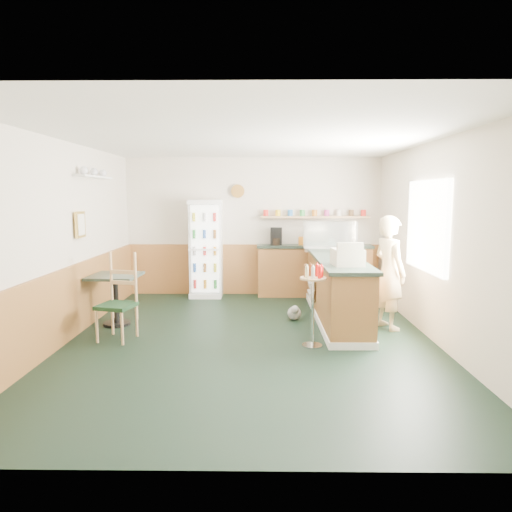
{
  "coord_description": "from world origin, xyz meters",
  "views": [
    {
      "loc": [
        0.17,
        -6.04,
        1.97
      ],
      "look_at": [
        0.09,
        0.6,
        1.08
      ],
      "focal_mm": 32.0,
      "sensor_mm": 36.0,
      "label": 1
    }
  ],
  "objects_px": {
    "shopkeeper": "(389,273)",
    "cafe_table": "(116,290)",
    "cash_register": "(347,257)",
    "condiment_stand": "(313,294)",
    "drinks_fridge": "(206,249)",
    "display_case": "(330,236)",
    "cafe_chair": "(118,294)"
  },
  "relations": [
    {
      "from": "shopkeeper",
      "to": "cafe_table",
      "type": "distance_m",
      "value": 4.11
    },
    {
      "from": "cash_register",
      "to": "condiment_stand",
      "type": "height_order",
      "value": "cash_register"
    },
    {
      "from": "drinks_fridge",
      "to": "cash_register",
      "type": "bearing_deg",
      "value": -48.42
    },
    {
      "from": "display_case",
      "to": "cafe_chair",
      "type": "height_order",
      "value": "display_case"
    },
    {
      "from": "drinks_fridge",
      "to": "shopkeeper",
      "type": "relative_size",
      "value": 1.12
    },
    {
      "from": "drinks_fridge",
      "to": "display_case",
      "type": "bearing_deg",
      "value": -21.09
    },
    {
      "from": "display_case",
      "to": "cafe_chair",
      "type": "bearing_deg",
      "value": -150.65
    },
    {
      "from": "drinks_fridge",
      "to": "cafe_table",
      "type": "relative_size",
      "value": 2.42
    },
    {
      "from": "cafe_table",
      "to": "condiment_stand",
      "type": "bearing_deg",
      "value": -18.48
    },
    {
      "from": "cash_register",
      "to": "shopkeeper",
      "type": "bearing_deg",
      "value": 25.11
    },
    {
      "from": "shopkeeper",
      "to": "condiment_stand",
      "type": "height_order",
      "value": "shopkeeper"
    },
    {
      "from": "cafe_table",
      "to": "cafe_chair",
      "type": "height_order",
      "value": "cafe_chair"
    },
    {
      "from": "shopkeeper",
      "to": "condiment_stand",
      "type": "distance_m",
      "value": 1.48
    },
    {
      "from": "cash_register",
      "to": "drinks_fridge",
      "type": "bearing_deg",
      "value": 126.79
    },
    {
      "from": "shopkeeper",
      "to": "condiment_stand",
      "type": "bearing_deg",
      "value": 103.49
    },
    {
      "from": "cash_register",
      "to": "condiment_stand",
      "type": "relative_size",
      "value": 0.39
    },
    {
      "from": "cafe_chair",
      "to": "cash_register",
      "type": "bearing_deg",
      "value": 15.74
    },
    {
      "from": "display_case",
      "to": "shopkeeper",
      "type": "distance_m",
      "value": 1.52
    },
    {
      "from": "cafe_chair",
      "to": "display_case",
      "type": "bearing_deg",
      "value": 43.31
    },
    {
      "from": "shopkeeper",
      "to": "drinks_fridge",
      "type": "bearing_deg",
      "value": 32.91
    },
    {
      "from": "display_case",
      "to": "shopkeeper",
      "type": "relative_size",
      "value": 0.54
    },
    {
      "from": "drinks_fridge",
      "to": "display_case",
      "type": "distance_m",
      "value": 2.45
    },
    {
      "from": "display_case",
      "to": "cash_register",
      "type": "relative_size",
      "value": 2.18
    },
    {
      "from": "drinks_fridge",
      "to": "cafe_table",
      "type": "distance_m",
      "value": 2.35
    },
    {
      "from": "cafe_table",
      "to": "drinks_fridge",
      "type": "bearing_deg",
      "value": 60.67
    },
    {
      "from": "drinks_fridge",
      "to": "shopkeeper",
      "type": "xyz_separation_m",
      "value": [
        2.96,
        -2.15,
        -0.1
      ]
    },
    {
      "from": "cafe_table",
      "to": "cafe_chair",
      "type": "distance_m",
      "value": 0.68
    },
    {
      "from": "drinks_fridge",
      "to": "display_case",
      "type": "relative_size",
      "value": 2.09
    },
    {
      "from": "shopkeeper",
      "to": "cafe_chair",
      "type": "bearing_deg",
      "value": 76.25
    },
    {
      "from": "cash_register",
      "to": "shopkeeper",
      "type": "relative_size",
      "value": 0.25
    },
    {
      "from": "cafe_table",
      "to": "cafe_chair",
      "type": "relative_size",
      "value": 0.65
    },
    {
      "from": "display_case",
      "to": "cafe_table",
      "type": "height_order",
      "value": "display_case"
    }
  ]
}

